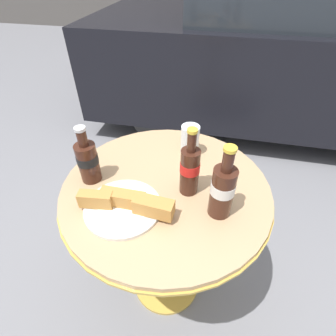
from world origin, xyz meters
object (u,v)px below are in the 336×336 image
at_px(bistro_table, 166,212).
at_px(cola_bottle_center, 88,160).
at_px(cola_bottle_right, 190,169).
at_px(cola_bottle_left, 223,189).
at_px(lunch_plate_near, 125,205).
at_px(drinking_glass, 190,142).
at_px(parked_car, 319,46).

height_order(bistro_table, cola_bottle_center, cola_bottle_center).
distance_m(cola_bottle_right, cola_bottle_center, 0.35).
bearing_deg(cola_bottle_center, cola_bottle_right, 2.40).
bearing_deg(bistro_table, cola_bottle_center, -175.64).
distance_m(cola_bottle_left, lunch_plate_near, 0.30).
relative_size(drinking_glass, parked_car, 0.03).
xyz_separation_m(cola_bottle_left, drinking_glass, (-0.14, 0.28, -0.04)).
xyz_separation_m(cola_bottle_left, cola_bottle_center, (-0.46, 0.06, -0.01)).
xyz_separation_m(bistro_table, lunch_plate_near, (-0.10, -0.13, 0.16)).
height_order(cola_bottle_right, drinking_glass, cola_bottle_right).
height_order(cola_bottle_right, cola_bottle_center, cola_bottle_right).
height_order(bistro_table, cola_bottle_left, cola_bottle_left).
relative_size(drinking_glass, lunch_plate_near, 0.41).
relative_size(bistro_table, cola_bottle_left, 2.95).
xyz_separation_m(cola_bottle_center, parked_car, (1.20, 2.07, -0.12)).
bearing_deg(cola_bottle_left, cola_bottle_center, 172.60).
bearing_deg(cola_bottle_center, lunch_plate_near, -33.98).
bearing_deg(bistro_table, lunch_plate_near, -126.76).
xyz_separation_m(cola_bottle_left, parked_car, (0.75, 2.13, -0.14)).
bearing_deg(parked_car, cola_bottle_left, -109.29).
xyz_separation_m(bistro_table, cola_bottle_right, (0.08, -0.01, 0.24)).
height_order(cola_bottle_right, lunch_plate_near, cola_bottle_right).
bearing_deg(lunch_plate_near, cola_bottle_right, 35.32).
distance_m(bistro_table, cola_bottle_right, 0.25).
height_order(cola_bottle_center, lunch_plate_near, cola_bottle_center).
height_order(bistro_table, drinking_glass, drinking_glass).
height_order(cola_bottle_left, lunch_plate_near, cola_bottle_left).
height_order(cola_bottle_left, cola_bottle_center, cola_bottle_left).
distance_m(cola_bottle_center, drinking_glass, 0.39).
xyz_separation_m(drinking_glass, lunch_plate_near, (-0.15, -0.34, -0.03)).
distance_m(cola_bottle_left, parked_car, 2.26).
height_order(cola_bottle_right, parked_car, parked_car).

